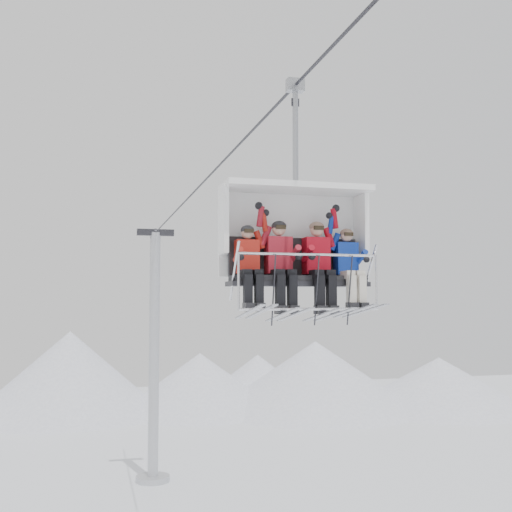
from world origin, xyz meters
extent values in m
cone|color=white|center=(-5.00, 44.00, 3.50)|extent=(16.00, 16.00, 7.00)
cone|color=white|center=(6.00, 43.00, 2.50)|extent=(14.00, 14.00, 5.00)
cone|color=white|center=(16.00, 41.00, 3.00)|extent=(18.00, 18.00, 6.00)
cone|color=white|center=(27.00, 39.00, 2.25)|extent=(16.00, 16.00, 4.50)
cone|color=white|center=(12.00, 46.00, 2.25)|extent=(12.00, 12.00, 4.50)
cylinder|color=#B4B6BB|center=(0.00, 22.00, 6.65)|extent=(0.56, 0.56, 13.30)
cylinder|color=#B4B6BB|center=(0.00, 22.00, 0.15)|extent=(1.80, 1.80, 0.30)
cube|color=#2C2C31|center=(0.00, 22.00, 13.30)|extent=(2.00, 0.35, 0.35)
cylinder|color=#2C2C31|center=(0.00, 0.00, 13.30)|extent=(0.06, 50.00, 0.06)
cube|color=black|center=(0.00, -2.82, 9.95)|extent=(2.27, 0.55, 0.10)
cube|color=black|center=(0.00, -2.56, 10.33)|extent=(2.27, 0.10, 0.66)
cube|color=#2C2C31|center=(0.00, -2.82, 9.86)|extent=(2.37, 0.60, 0.08)
cube|color=white|center=(0.00, -2.34, 10.74)|extent=(2.53, 0.10, 1.51)
cube|color=white|center=(0.00, -2.74, 11.50)|extent=(2.53, 0.90, 0.10)
cylinder|color=silver|center=(0.00, -3.37, 10.32)|extent=(2.31, 0.04, 0.04)
cylinder|color=silver|center=(0.00, -3.44, 9.45)|extent=(2.31, 0.04, 0.04)
cylinder|color=#979AA0|center=(0.00, -2.72, 12.40)|extent=(0.10, 0.10, 1.80)
cube|color=#979AA0|center=(0.00, -2.72, 13.30)|extent=(0.30, 0.18, 0.22)
cube|color=red|center=(-0.87, -2.78, 10.31)|extent=(0.38, 0.25, 0.56)
sphere|color=tan|center=(-0.87, -2.82, 10.70)|extent=(0.21, 0.21, 0.21)
cube|color=black|center=(-0.96, -3.22, 9.77)|extent=(0.13, 0.15, 0.45)
cube|color=black|center=(-0.78, -3.22, 9.77)|extent=(0.13, 0.15, 0.45)
cube|color=#B2B5BC|center=(-0.96, -3.32, 9.41)|extent=(0.09, 1.69, 0.26)
cube|color=#B2B5BC|center=(-0.78, -3.32, 9.41)|extent=(0.09, 1.69, 0.26)
cube|color=maroon|center=(-0.33, -2.78, 10.34)|extent=(0.42, 0.28, 0.62)
sphere|color=tan|center=(-0.33, -2.82, 10.78)|extent=(0.23, 0.23, 0.23)
cube|color=black|center=(-0.43, -3.22, 9.75)|extent=(0.14, 0.15, 0.50)
cube|color=black|center=(-0.23, -3.22, 9.75)|extent=(0.14, 0.15, 0.50)
cube|color=#B2B5BC|center=(-0.43, -3.32, 9.36)|extent=(0.10, 1.69, 0.26)
cube|color=#B2B5BC|center=(-0.23, -3.32, 9.36)|extent=(0.10, 1.69, 0.26)
cube|color=#AC0B1A|center=(0.34, -2.78, 10.34)|extent=(0.42, 0.28, 0.62)
sphere|color=tan|center=(0.34, -2.82, 10.79)|extent=(0.23, 0.23, 0.23)
cube|color=black|center=(0.24, -3.22, 9.75)|extent=(0.14, 0.15, 0.50)
cube|color=black|center=(0.44, -3.22, 9.75)|extent=(0.14, 0.15, 0.50)
cube|color=#B2B5BC|center=(0.24, -3.32, 9.36)|extent=(0.10, 1.69, 0.26)
cube|color=#B2B5BC|center=(0.44, -3.32, 9.36)|extent=(0.10, 1.69, 0.26)
cube|color=#102F99|center=(0.88, -2.78, 10.30)|extent=(0.38, 0.25, 0.55)
sphere|color=tan|center=(0.88, -2.82, 10.70)|extent=(0.21, 0.21, 0.21)
cube|color=silver|center=(0.79, -3.22, 9.78)|extent=(0.13, 0.15, 0.45)
cube|color=silver|center=(0.97, -3.22, 9.78)|extent=(0.13, 0.15, 0.45)
cube|color=#B2B5BC|center=(0.79, -3.32, 9.41)|extent=(0.08, 1.69, 0.26)
cube|color=#B2B5BC|center=(0.97, -3.32, 9.41)|extent=(0.08, 1.69, 0.26)
camera|label=1|loc=(-3.36, -13.04, 9.58)|focal=45.00mm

